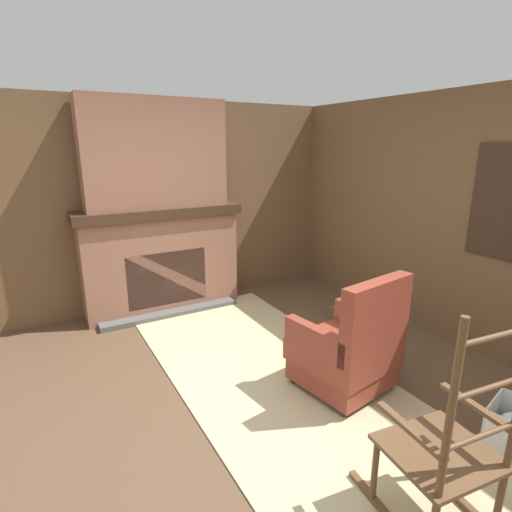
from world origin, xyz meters
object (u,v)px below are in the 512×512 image
(armchair, at_px, (348,350))
(storage_case, at_px, (207,197))
(oil_lamp_vase, at_px, (107,203))
(firewood_stack, at_px, (352,313))
(decorative_plate_on_mantel, at_px, (165,196))
(rocking_chair, at_px, (446,457))

(armchair, xyz_separation_m, storage_case, (-2.47, -0.15, 0.99))
(oil_lamp_vase, distance_m, storage_case, 1.19)
(firewood_stack, xyz_separation_m, decorative_plate_on_mantel, (-1.46, -1.69, 1.31))
(firewood_stack, height_order, decorative_plate_on_mantel, decorative_plate_on_mantel)
(armchair, distance_m, storage_case, 2.67)
(armchair, xyz_separation_m, decorative_plate_on_mantel, (-2.49, -0.68, 1.02))
(armchair, xyz_separation_m, firewood_stack, (-1.03, 1.02, -0.28))
(firewood_stack, xyz_separation_m, oil_lamp_vase, (-1.44, -2.36, 1.27))
(storage_case, xyz_separation_m, decorative_plate_on_mantel, (-0.02, -0.52, 0.04))
(armchair, height_order, firewood_stack, armchair)
(oil_lamp_vase, bearing_deg, armchair, 28.54)
(decorative_plate_on_mantel, bearing_deg, armchair, 15.15)
(rocking_chair, relative_size, oil_lamp_vase, 5.72)
(rocking_chair, xyz_separation_m, storage_case, (-3.65, 0.27, 0.91))
(oil_lamp_vase, bearing_deg, decorative_plate_on_mantel, 91.71)
(firewood_stack, height_order, oil_lamp_vase, oil_lamp_vase)
(armchair, height_order, rocking_chair, rocking_chair)
(decorative_plate_on_mantel, bearing_deg, firewood_stack, 49.23)
(rocking_chair, height_order, firewood_stack, rocking_chair)
(firewood_stack, distance_m, oil_lamp_vase, 3.04)
(oil_lamp_vase, height_order, decorative_plate_on_mantel, decorative_plate_on_mantel)
(armchair, bearing_deg, firewood_stack, -52.93)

